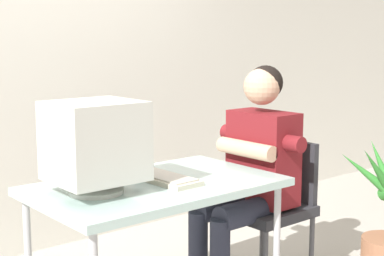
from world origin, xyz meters
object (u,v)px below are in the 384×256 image
object	(u,v)px
crt_monitor	(96,142)
person_seated	(250,168)
office_chair	(272,200)
desk_mug	(140,161)
desk	(156,193)
keyboard	(163,178)

from	to	relation	value
crt_monitor	person_seated	world-z (taller)	person_seated
office_chair	desk_mug	size ratio (longest dim) A/B	7.75
desk	keyboard	world-z (taller)	keyboard
desk	person_seated	xyz separation A→B (m)	(0.67, 0.01, 0.03)
desk	crt_monitor	xyz separation A→B (m)	(-0.33, 0.02, 0.29)
keyboard	crt_monitor	bearing A→B (deg)	178.48
desk	office_chair	size ratio (longest dim) A/B	1.44
office_chair	person_seated	bearing A→B (deg)	-180.00
keyboard	person_seated	bearing A→B (deg)	-0.07
person_seated	office_chair	bearing A→B (deg)	0.00
desk_mug	office_chair	bearing A→B (deg)	-17.57
keyboard	person_seated	world-z (taller)	person_seated
keyboard	desk_mug	size ratio (longest dim) A/B	4.01
crt_monitor	keyboard	distance (m)	0.44
desk	desk_mug	distance (m)	0.29
desk	crt_monitor	size ratio (longest dim) A/B	2.84
desk	person_seated	bearing A→B (deg)	0.57
desk	office_chair	bearing A→B (deg)	0.45
crt_monitor	office_chair	bearing A→B (deg)	-0.52
crt_monitor	keyboard	xyz separation A→B (m)	(0.37, -0.01, -0.22)
crt_monitor	desk	bearing A→B (deg)	-3.04
desk	desk_mug	bearing A→B (deg)	73.05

